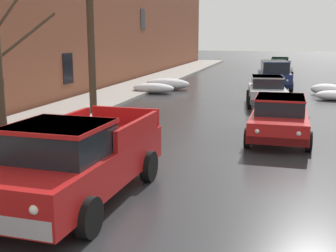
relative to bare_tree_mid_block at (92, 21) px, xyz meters
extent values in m
cube|color=gray|center=(-1.56, 1.49, -3.85)|extent=(3.20, 80.00, 0.15)
cube|color=brown|center=(-3.66, 1.49, 0.67)|extent=(0.60, 80.00, 9.18)
cube|color=black|center=(-3.37, 4.19, -2.26)|extent=(0.08, 1.10, 1.60)
cube|color=black|center=(-3.37, 17.19, 0.72)|extent=(0.08, 1.10, 1.60)
ellipsoid|color=white|center=(0.58, 9.92, -3.57)|extent=(2.85, 1.21, 0.70)
ellipsoid|color=white|center=(0.25, 9.72, -3.66)|extent=(0.62, 0.52, 0.52)
ellipsoid|color=white|center=(-0.15, 9.82, -3.70)|extent=(0.54, 0.45, 0.45)
ellipsoid|color=white|center=(10.14, 9.76, -3.61)|extent=(1.74, 1.20, 0.64)
ellipsoid|color=white|center=(10.40, 9.94, -3.65)|extent=(0.65, 0.55, 0.55)
ellipsoid|color=white|center=(0.80, -2.54, -3.64)|extent=(1.83, 1.21, 0.57)
ellipsoid|color=white|center=(1.17, -2.40, -3.60)|extent=(0.78, 0.65, 0.65)
ellipsoid|color=white|center=(10.29, 7.54, -3.66)|extent=(1.85, 1.05, 0.52)
ellipsoid|color=white|center=(10.25, 7.49, -3.71)|extent=(0.52, 0.43, 0.43)
ellipsoid|color=white|center=(0.23, 7.92, -3.63)|extent=(2.53, 1.13, 0.60)
ellipsoid|color=white|center=(-0.49, 8.11, -3.70)|extent=(0.53, 0.44, 0.44)
ellipsoid|color=white|center=(-0.21, 7.82, -3.69)|extent=(0.56, 0.47, 0.47)
cylinder|color=#423323|center=(0.36, -5.36, -0.56)|extent=(0.96, 1.84, 1.37)
cylinder|color=#423323|center=(0.08, -5.61, 0.21)|extent=(0.40, 1.33, 1.42)
cylinder|color=#423323|center=(-0.07, 0.00, -0.49)|extent=(0.30, 0.30, 6.86)
cube|color=red|center=(3.60, -8.87, -3.18)|extent=(2.13, 5.16, 0.76)
cube|color=black|center=(3.57, -9.58, -2.48)|extent=(1.76, 1.69, 0.64)
cube|color=red|center=(3.57, -9.58, -2.20)|extent=(1.80, 1.75, 0.08)
cube|color=red|center=(4.55, -7.89, -2.58)|extent=(0.20, 2.44, 0.44)
cube|color=red|center=(2.73, -7.82, -2.58)|extent=(0.20, 2.44, 0.44)
cube|color=red|center=(3.70, -6.38, -2.58)|extent=(1.83, 0.17, 0.44)
cube|color=#B7B7BC|center=(3.50, -11.35, -3.38)|extent=(1.83, 0.19, 0.32)
sphere|color=white|center=(4.12, -11.42, -3.06)|extent=(0.16, 0.16, 0.16)
cylinder|color=black|center=(4.52, -10.43, -3.56)|extent=(0.25, 0.73, 0.72)
cylinder|color=black|center=(4.64, -7.39, -3.56)|extent=(0.25, 0.73, 0.72)
cylinder|color=black|center=(2.68, -7.31, -3.56)|extent=(0.25, 0.73, 0.72)
cube|color=red|center=(7.56, -2.39, -3.32)|extent=(1.82, 4.02, 0.60)
cube|color=black|center=(7.56, -2.19, -2.76)|extent=(1.54, 2.10, 0.52)
cube|color=red|center=(7.56, -2.19, -2.53)|extent=(1.58, 2.14, 0.06)
cube|color=#520B0B|center=(7.53, -4.34, -3.50)|extent=(1.72, 0.15, 0.22)
cube|color=#520B0B|center=(7.59, -0.45, -3.50)|extent=(1.72, 0.15, 0.22)
cylinder|color=black|center=(8.44, -3.64, -3.62)|extent=(0.19, 0.60, 0.60)
cylinder|color=black|center=(6.64, -3.62, -3.62)|extent=(0.19, 0.60, 0.60)
cylinder|color=black|center=(8.48, -1.17, -3.62)|extent=(0.19, 0.60, 0.60)
cylinder|color=black|center=(6.68, -1.14, -3.62)|extent=(0.19, 0.60, 0.60)
sphere|color=silver|center=(8.10, -4.38, -3.24)|extent=(0.14, 0.14, 0.14)
sphere|color=silver|center=(6.96, -4.36, -3.24)|extent=(0.14, 0.14, 0.14)
cube|color=#B7B7BC|center=(6.92, 4.93, -3.32)|extent=(2.05, 3.97, 0.60)
cube|color=black|center=(6.90, 5.12, -2.76)|extent=(1.64, 2.12, 0.52)
cube|color=#B7B7BC|center=(6.90, 5.12, -2.53)|extent=(1.68, 2.16, 0.06)
cube|color=#525254|center=(7.10, 3.08, -3.50)|extent=(1.66, 0.28, 0.22)
cube|color=#525254|center=(6.74, 6.78, -3.50)|extent=(1.66, 0.28, 0.22)
cylinder|color=black|center=(7.90, 3.84, -3.62)|extent=(0.24, 0.61, 0.60)
cylinder|color=black|center=(6.18, 3.67, -3.62)|extent=(0.24, 0.61, 0.60)
cylinder|color=black|center=(7.67, 6.19, -3.62)|extent=(0.24, 0.61, 0.60)
cylinder|color=black|center=(5.95, 6.03, -3.62)|extent=(0.24, 0.61, 0.60)
sphere|color=silver|center=(7.65, 3.10, -3.24)|extent=(0.14, 0.14, 0.14)
sphere|color=silver|center=(6.56, 3.00, -3.24)|extent=(0.14, 0.14, 0.14)
cube|color=navy|center=(7.14, 11.34, -3.18)|extent=(2.20, 4.41, 0.80)
cube|color=black|center=(7.14, 11.38, -2.44)|extent=(1.82, 3.11, 0.68)
cube|color=navy|center=(7.14, 11.38, -2.13)|extent=(1.86, 3.18, 0.06)
cube|color=black|center=(7.34, 9.27, -3.46)|extent=(1.76, 0.29, 0.22)
cube|color=black|center=(6.94, 13.41, -3.46)|extent=(1.76, 0.29, 0.22)
cylinder|color=black|center=(8.18, 10.12, -3.58)|extent=(0.24, 0.69, 0.68)
cylinder|color=black|center=(6.35, 9.94, -3.58)|extent=(0.24, 0.69, 0.68)
cylinder|color=black|center=(7.93, 12.74, -3.58)|extent=(0.24, 0.69, 0.68)
cylinder|color=black|center=(6.10, 12.57, -3.58)|extent=(0.24, 0.69, 0.68)
sphere|color=silver|center=(7.92, 9.30, -3.10)|extent=(0.14, 0.14, 0.14)
sphere|color=silver|center=(6.76, 9.19, -3.10)|extent=(0.14, 0.14, 0.14)
cube|color=black|center=(7.41, 17.66, -3.32)|extent=(2.05, 4.27, 0.60)
cube|color=black|center=(7.42, 17.86, -2.76)|extent=(1.67, 2.26, 0.52)
cube|color=black|center=(7.42, 17.86, -2.53)|extent=(1.71, 2.30, 0.06)
cube|color=black|center=(7.28, 15.63, -3.50)|extent=(1.75, 0.23, 0.22)
cube|color=black|center=(7.54, 19.68, -3.50)|extent=(1.75, 0.23, 0.22)
cylinder|color=black|center=(8.24, 16.31, -3.62)|extent=(0.22, 0.61, 0.60)
cylinder|color=black|center=(6.42, 16.43, -3.62)|extent=(0.22, 0.61, 0.60)
cylinder|color=black|center=(8.40, 18.89, -3.62)|extent=(0.22, 0.61, 0.60)
cylinder|color=black|center=(6.58, 19.00, -3.62)|extent=(0.22, 0.61, 0.60)
sphere|color=silver|center=(7.86, 15.56, -3.24)|extent=(0.14, 0.14, 0.14)
sphere|color=silver|center=(6.70, 15.64, -3.24)|extent=(0.14, 0.14, 0.14)
cube|color=#1E5633|center=(7.39, 24.18, -3.32)|extent=(1.71, 3.82, 0.60)
cube|color=black|center=(7.39, 24.37, -2.76)|extent=(1.47, 1.99, 0.52)
cube|color=#1E5633|center=(7.39, 24.37, -2.53)|extent=(1.50, 2.03, 0.06)
cube|color=black|center=(7.40, 22.33, -3.50)|extent=(1.66, 0.13, 0.22)
cube|color=black|center=(7.39, 26.04, -3.50)|extent=(1.66, 0.13, 0.22)
cylinder|color=black|center=(8.26, 23.00, -3.62)|extent=(0.18, 0.60, 0.60)
cylinder|color=black|center=(6.53, 23.00, -3.62)|extent=(0.18, 0.60, 0.60)
cylinder|color=black|center=(8.26, 25.37, -3.62)|extent=(0.18, 0.60, 0.60)
cylinder|color=black|center=(6.52, 25.36, -3.62)|extent=(0.18, 0.60, 0.60)
sphere|color=silver|center=(7.95, 22.30, -3.24)|extent=(0.14, 0.14, 0.14)
sphere|color=silver|center=(6.85, 22.29, -3.24)|extent=(0.14, 0.14, 0.14)
camera|label=1|loc=(7.52, -16.70, -0.56)|focal=46.32mm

